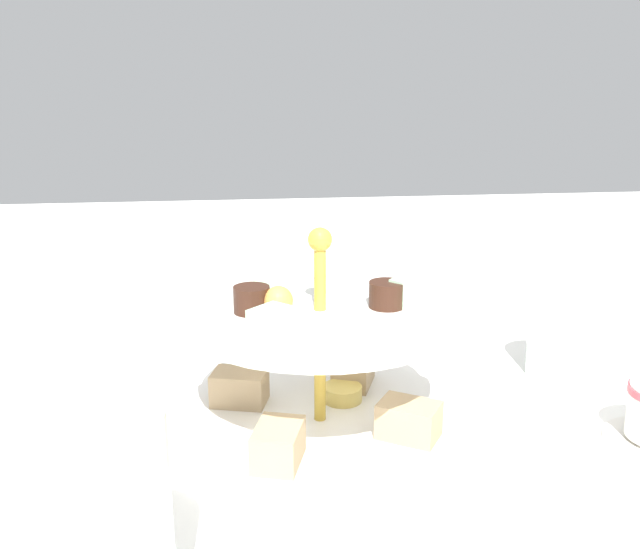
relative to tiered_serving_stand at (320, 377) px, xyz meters
The scene contains 5 objects.
ground_plane 0.05m from the tiered_serving_stand, behind, with size 2.40×2.40×0.00m, color white.
tiered_serving_stand is the anchor object (origin of this frame).
water_glass_tall_right 0.27m from the tiered_serving_stand, 149.39° to the left, with size 0.07×0.07×0.14m, color silver.
water_glass_short_left 0.27m from the tiered_serving_stand, 70.81° to the right, with size 0.06×0.06×0.08m, color silver.
butter_knife_left 0.32m from the tiered_serving_stand, 69.19° to the left, with size 0.17×0.01×0.00m, color silver.
Camera 1 is at (-0.56, 0.07, 0.30)m, focal length 40.56 mm.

